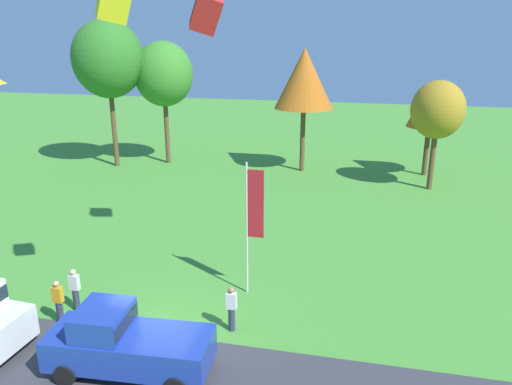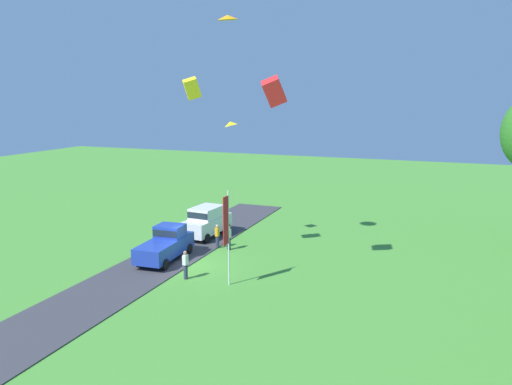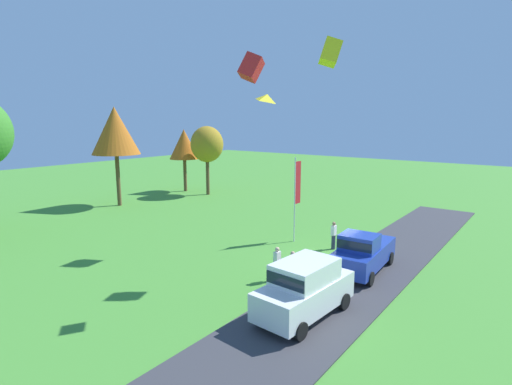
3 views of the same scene
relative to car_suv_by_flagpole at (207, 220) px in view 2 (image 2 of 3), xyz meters
The scene contains 12 objects.
ground_plane 6.66m from the car_suv_by_flagpole, 16.56° to the left, with size 120.00×120.00×0.00m, color #478E33.
pavement_strip 6.39m from the car_suv_by_flagpole, ahead, with size 36.00×4.40×0.06m, color #38383D.
car_suv_by_flagpole is the anchor object (origin of this frame).
car_pickup_far_end 5.88m from the car_suv_by_flagpole, ahead, with size 5.11×2.30×2.14m.
person_on_lawn 3.10m from the car_suv_by_flagpole, 40.80° to the left, with size 0.36×0.24×1.71m.
person_watching_sky 3.82m from the car_suv_by_flagpole, 50.73° to the left, with size 0.36×0.24×1.71m.
person_beside_suv 9.01m from the car_suv_by_flagpole, 19.06° to the left, with size 0.36×0.24×1.71m.
flag_banner 10.56m from the car_suv_by_flagpole, 33.33° to the left, with size 0.71×0.08×5.46m.
kite_box_mid_center 13.75m from the car_suv_by_flagpole, 49.95° to the left, with size 0.97×0.97×1.36m, color red.
kite_box_low_drifter 11.34m from the car_suv_by_flagpole, 20.02° to the left, with size 0.81×0.81×1.14m, color yellow.
kite_delta_near_flag 14.87m from the car_suv_by_flagpole, 45.49° to the left, with size 1.35×1.35×0.29m, color orange.
kite_diamond_high_right 7.74m from the car_suv_by_flagpole, 74.62° to the left, with size 0.84×0.70×0.30m, color yellow.
Camera 2 is at (26.57, 15.07, 10.51)m, focal length 35.00 mm.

